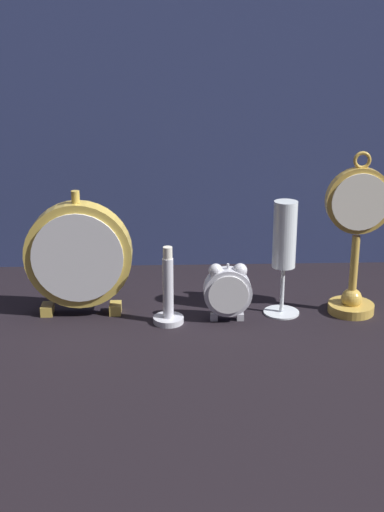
% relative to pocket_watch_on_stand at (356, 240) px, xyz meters
% --- Properties ---
extents(ground_plane, '(4.00, 4.00, 0.00)m').
position_rel_pocket_watch_on_stand_xyz_m(ground_plane, '(-0.28, -0.06, -0.13)').
color(ground_plane, black).
extents(fabric_backdrop_drape, '(1.39, 0.01, 0.67)m').
position_rel_pocket_watch_on_stand_xyz_m(fabric_backdrop_drape, '(-0.28, 0.27, 0.20)').
color(fabric_backdrop_drape, navy).
rests_on(fabric_backdrop_drape, ground_plane).
extents(pocket_watch_on_stand, '(0.11, 0.08, 0.29)m').
position_rel_pocket_watch_on_stand_xyz_m(pocket_watch_on_stand, '(0.00, 0.00, 0.00)').
color(pocket_watch_on_stand, gold).
rests_on(pocket_watch_on_stand, ground_plane).
extents(alarm_clock_twin_bell, '(0.08, 0.03, 0.10)m').
position_rel_pocket_watch_on_stand_xyz_m(alarm_clock_twin_bell, '(-0.22, -0.03, -0.08)').
color(alarm_clock_twin_bell, silver).
rests_on(alarm_clock_twin_bell, ground_plane).
extents(mantel_clock_silver, '(0.18, 0.04, 0.22)m').
position_rel_pocket_watch_on_stand_xyz_m(mantel_clock_silver, '(-0.47, 0.01, -0.02)').
color(mantel_clock_silver, gold).
rests_on(mantel_clock_silver, ground_plane).
extents(champagne_flute, '(0.06, 0.06, 0.20)m').
position_rel_pocket_watch_on_stand_xyz_m(champagne_flute, '(-0.12, 0.00, -0.01)').
color(champagne_flute, silver).
rests_on(champagne_flute, ground_plane).
extents(brass_candlestick, '(0.05, 0.05, 0.14)m').
position_rel_pocket_watch_on_stand_xyz_m(brass_candlestick, '(-0.32, -0.03, -0.09)').
color(brass_candlestick, silver).
rests_on(brass_candlestick, ground_plane).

